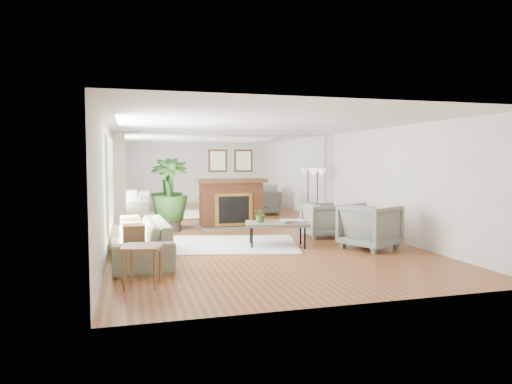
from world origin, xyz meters
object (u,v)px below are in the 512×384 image
object	(u,v)px
sofa	(139,241)
potted_ficus	(170,192)
floor_lamp	(318,177)
fireplace	(232,202)
coffee_table	(277,224)
side_table	(143,252)
armchair_back	(324,220)
armchair_front	(370,226)

from	to	relation	value
sofa	potted_ficus	bearing A→B (deg)	163.05
sofa	floor_lamp	xyz separation A→B (m)	(4.81, 3.38, 0.96)
fireplace	sofa	distance (m)	4.32
coffee_table	floor_lamp	distance (m)	3.58
coffee_table	sofa	size ratio (longest dim) A/B	0.57
side_table	potted_ficus	size ratio (longest dim) A/B	0.34
sofa	floor_lamp	distance (m)	5.96
fireplace	sofa	xyz separation A→B (m)	(-2.45, -3.54, -0.31)
side_table	armchair_back	bearing A→B (deg)	37.47
sofa	potted_ficus	distance (m)	3.39
sofa	side_table	world-z (taller)	sofa
sofa	armchair_back	xyz separation A→B (m)	(4.13, 1.43, 0.04)
sofa	armchair_back	distance (m)	4.37
sofa	armchair_front	world-z (taller)	armchair_front
coffee_table	side_table	world-z (taller)	side_table
side_table	floor_lamp	bearing A→B (deg)	46.84
fireplace	sofa	bearing A→B (deg)	-124.67
armchair_front	floor_lamp	size ratio (longest dim) A/B	0.64
fireplace	coffee_table	xyz separation A→B (m)	(0.29, -2.95, -0.20)
fireplace	armchair_back	size ratio (longest dim) A/B	2.38
sofa	armchair_front	size ratio (longest dim) A/B	2.46
armchair_back	coffee_table	bearing A→B (deg)	122.51
fireplace	armchair_back	bearing A→B (deg)	-51.48
coffee_table	floor_lamp	world-z (taller)	floor_lamp
armchair_front	side_table	xyz separation A→B (m)	(-4.45, -1.65, 0.04)
floor_lamp	fireplace	bearing A→B (deg)	176.14
armchair_front	coffee_table	bearing A→B (deg)	43.58
sofa	floor_lamp	world-z (taller)	floor_lamp
armchair_front	potted_ficus	world-z (taller)	potted_ficus
side_table	potted_ficus	distance (m)	5.04
armchair_front	side_table	bearing A→B (deg)	84.75
coffee_table	armchair_back	size ratio (longest dim) A/B	1.61
fireplace	floor_lamp	bearing A→B (deg)	-3.86
armchair_back	fireplace	bearing A→B (deg)	39.93
floor_lamp	side_table	bearing A→B (deg)	-133.16
coffee_table	potted_ficus	world-z (taller)	potted_ficus
fireplace	armchair_front	world-z (taller)	fireplace
fireplace	side_table	xyz separation A→B (m)	(-2.43, -5.26, -0.17)
armchair_back	potted_ficus	size ratio (longest dim) A/B	0.47
armchair_back	armchair_front	distance (m)	1.54
armchair_back	potted_ficus	bearing A→B (deg)	62.95
armchair_back	floor_lamp	distance (m)	2.26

